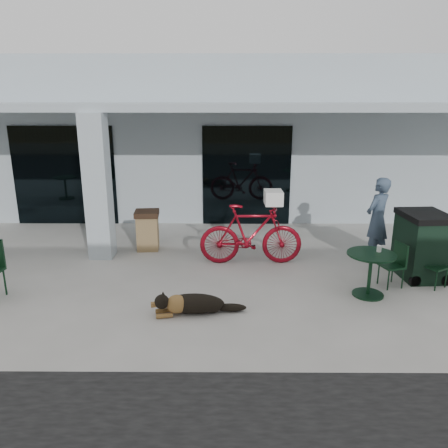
{
  "coord_description": "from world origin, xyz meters",
  "views": [
    {
      "loc": [
        1.26,
        -6.85,
        3.39
      ],
      "look_at": [
        1.21,
        1.45,
        1.0
      ],
      "focal_mm": 35.0,
      "sensor_mm": 36.0,
      "label": 1
    }
  ],
  "objects_px": {
    "bicycle": "(251,234)",
    "trash_receptacle": "(148,230)",
    "cafe_table_far": "(370,275)",
    "cafe_chair_far_b": "(392,265)",
    "person": "(377,219)",
    "dog": "(194,302)",
    "cafe_chair_far_a": "(435,266)",
    "wheeled_bin": "(422,245)"
  },
  "relations": [
    {
      "from": "dog",
      "to": "trash_receptacle",
      "type": "distance_m",
      "value": 3.44
    },
    {
      "from": "cafe_chair_far_b",
      "to": "person",
      "type": "distance_m",
      "value": 1.56
    },
    {
      "from": "bicycle",
      "to": "trash_receptacle",
      "type": "relative_size",
      "value": 2.34
    },
    {
      "from": "cafe_chair_far_a",
      "to": "wheeled_bin",
      "type": "distance_m",
      "value": 0.54
    },
    {
      "from": "dog",
      "to": "wheeled_bin",
      "type": "relative_size",
      "value": 0.88
    },
    {
      "from": "bicycle",
      "to": "cafe_chair_far_a",
      "type": "relative_size",
      "value": 2.62
    },
    {
      "from": "cafe_chair_far_a",
      "to": "cafe_chair_far_b",
      "type": "height_order",
      "value": "cafe_chair_far_b"
    },
    {
      "from": "cafe_chair_far_b",
      "to": "wheeled_bin",
      "type": "xyz_separation_m",
      "value": [
        0.73,
        0.47,
        0.23
      ]
    },
    {
      "from": "dog",
      "to": "wheeled_bin",
      "type": "bearing_deg",
      "value": 7.86
    },
    {
      "from": "person",
      "to": "trash_receptacle",
      "type": "height_order",
      "value": "person"
    },
    {
      "from": "dog",
      "to": "trash_receptacle",
      "type": "bearing_deg",
      "value": 100.25
    },
    {
      "from": "cafe_table_far",
      "to": "wheeled_bin",
      "type": "xyz_separation_m",
      "value": [
        1.26,
        0.87,
        0.25
      ]
    },
    {
      "from": "cafe_chair_far_b",
      "to": "trash_receptacle",
      "type": "relative_size",
      "value": 0.91
    },
    {
      "from": "bicycle",
      "to": "cafe_chair_far_a",
      "type": "distance_m",
      "value": 3.57
    },
    {
      "from": "cafe_chair_far_b",
      "to": "trash_receptacle",
      "type": "height_order",
      "value": "trash_receptacle"
    },
    {
      "from": "bicycle",
      "to": "cafe_table_far",
      "type": "xyz_separation_m",
      "value": [
        2.03,
        -1.57,
        -0.25
      ]
    },
    {
      "from": "dog",
      "to": "cafe_table_far",
      "type": "distance_m",
      "value": 3.15
    },
    {
      "from": "bicycle",
      "to": "trash_receptacle",
      "type": "xyz_separation_m",
      "value": [
        -2.34,
        0.9,
        -0.19
      ]
    },
    {
      "from": "bicycle",
      "to": "cafe_chair_far_b",
      "type": "bearing_deg",
      "value": -115.58
    },
    {
      "from": "cafe_chair_far_b",
      "to": "trash_receptacle",
      "type": "distance_m",
      "value": 5.32
    },
    {
      "from": "cafe_table_far",
      "to": "wheeled_bin",
      "type": "height_order",
      "value": "wheeled_bin"
    },
    {
      "from": "bicycle",
      "to": "trash_receptacle",
      "type": "distance_m",
      "value": 2.52
    },
    {
      "from": "dog",
      "to": "cafe_chair_far_a",
      "type": "height_order",
      "value": "cafe_chair_far_a"
    },
    {
      "from": "cafe_chair_far_a",
      "to": "cafe_table_far",
      "type": "bearing_deg",
      "value": 165.67
    },
    {
      "from": "trash_receptacle",
      "to": "dog",
      "type": "bearing_deg",
      "value": -67.62
    },
    {
      "from": "dog",
      "to": "person",
      "type": "xyz_separation_m",
      "value": [
        3.76,
        2.57,
        0.71
      ]
    },
    {
      "from": "trash_receptacle",
      "to": "cafe_chair_far_b",
      "type": "bearing_deg",
      "value": -22.92
    },
    {
      "from": "dog",
      "to": "cafe_table_far",
      "type": "bearing_deg",
      "value": 0.78
    },
    {
      "from": "cafe_chair_far_a",
      "to": "person",
      "type": "relative_size",
      "value": 0.46
    },
    {
      "from": "wheeled_bin",
      "to": "dog",
      "type": "bearing_deg",
      "value": -164.25
    },
    {
      "from": "bicycle",
      "to": "wheeled_bin",
      "type": "xyz_separation_m",
      "value": [
        3.29,
        -0.7,
        0.0
      ]
    },
    {
      "from": "bicycle",
      "to": "cafe_chair_far_a",
      "type": "height_order",
      "value": "bicycle"
    },
    {
      "from": "dog",
      "to": "wheeled_bin",
      "type": "distance_m",
      "value": 4.62
    },
    {
      "from": "cafe_table_far",
      "to": "cafe_chair_far_b",
      "type": "distance_m",
      "value": 0.66
    },
    {
      "from": "cafe_chair_far_a",
      "to": "trash_receptacle",
      "type": "height_order",
      "value": "trash_receptacle"
    },
    {
      "from": "dog",
      "to": "cafe_chair_far_b",
      "type": "relative_size",
      "value": 1.36
    },
    {
      "from": "cafe_table_far",
      "to": "cafe_chair_far_a",
      "type": "relative_size",
      "value": 1.03
    },
    {
      "from": "trash_receptacle",
      "to": "cafe_table_far",
      "type": "bearing_deg",
      "value": -29.49
    },
    {
      "from": "trash_receptacle",
      "to": "bicycle",
      "type": "bearing_deg",
      "value": -21.02
    },
    {
      "from": "dog",
      "to": "cafe_chair_far_b",
      "type": "xyz_separation_m",
      "value": [
        3.59,
        1.1,
        0.23
      ]
    },
    {
      "from": "dog",
      "to": "cafe_chair_far_a",
      "type": "bearing_deg",
      "value": 1.84
    },
    {
      "from": "trash_receptacle",
      "to": "wheeled_bin",
      "type": "height_order",
      "value": "wheeled_bin"
    }
  ]
}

